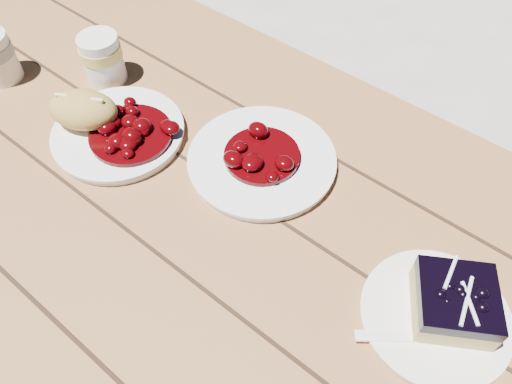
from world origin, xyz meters
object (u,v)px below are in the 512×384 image
Objects in this scene: bread_roll at (83,110)px; second_plate at (262,161)px; blueberry_cake at (455,302)px; second_cup at (103,59)px; dessert_plate at (435,317)px; picnic_table at (127,212)px; main_plate at (119,134)px.

bread_roll reaches higher than second_plate.
blueberry_cake is 1.47× the size of second_cup.
blueberry_cake reaches higher than dessert_plate.
dessert_plate is 0.81× the size of second_plate.
picnic_table is at bearing -171.60° from dessert_plate.
bread_roll is 0.66m from blueberry_cake.
second_cup is (-0.73, 0.04, 0.01)m from blueberry_cake.
second_plate is (-0.36, 0.05, -0.03)m from blueberry_cake.
second_plate is at bearing 2.27° from second_cup.
blueberry_cake is at bearing -8.51° from second_plate.
blueberry_cake is (0.01, 0.01, 0.03)m from dessert_plate.
blueberry_cake is 0.73m from second_cup.
main_plate is at bearing 113.18° from picnic_table.
main_plate is 0.07m from bread_roll.
picnic_table is 8.93× the size of main_plate.
bread_roll reaches higher than blueberry_cake.
second_plate is 2.59× the size of second_cup.
second_cup is (-0.72, 0.05, 0.04)m from dessert_plate.
bread_roll is at bearing -174.76° from dessert_plate.
second_plate reaches higher than dessert_plate.
picnic_table is at bearing 158.64° from blueberry_cake.
blueberry_cake is 0.37m from second_plate.
bread_roll is at bearing -156.15° from second_plate.
main_plate is 0.92× the size of second_plate.
bread_roll reaches higher than main_plate.
dessert_plate is at bearing 8.40° from picnic_table.
second_cup is (-0.16, 0.14, 0.21)m from picnic_table.
picnic_table is 14.58× the size of blueberry_cake.
dessert_plate is at bearing -154.76° from blueberry_cake.
second_cup is (-0.08, 0.11, -0.00)m from bread_roll.
main_plate reaches higher than picnic_table.
picnic_table is 16.56× the size of bread_roll.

